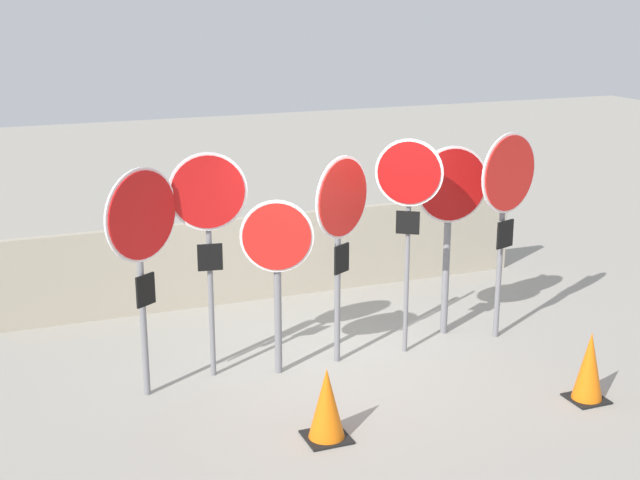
% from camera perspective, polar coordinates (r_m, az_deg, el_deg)
% --- Properties ---
extents(ground_plane, '(40.00, 40.00, 0.00)m').
position_cam_1_polar(ground_plane, '(10.29, 1.28, -7.70)').
color(ground_plane, gray).
extents(fence_back, '(7.34, 0.12, 1.16)m').
position_cam_1_polar(fence_back, '(12.17, -2.99, -1.04)').
color(fence_back, '#A89E89').
rests_on(fence_back, ground).
extents(stop_sign_0, '(0.81, 0.55, 2.43)m').
position_cam_1_polar(stop_sign_0, '(9.01, -11.32, 0.43)').
color(stop_sign_0, slate).
rests_on(stop_sign_0, ground).
extents(stop_sign_1, '(0.82, 0.17, 2.49)m').
position_cam_1_polar(stop_sign_1, '(9.34, -7.16, 1.81)').
color(stop_sign_1, slate).
rests_on(stop_sign_1, ground).
extents(stop_sign_2, '(0.75, 0.30, 1.98)m').
position_cam_1_polar(stop_sign_2, '(9.47, -2.77, -0.85)').
color(stop_sign_2, slate).
rests_on(stop_sign_2, ground).
extents(stop_sign_3, '(0.79, 0.48, 2.38)m').
position_cam_1_polar(stop_sign_3, '(9.69, 1.39, 1.63)').
color(stop_sign_3, slate).
rests_on(stop_sign_3, ground).
extents(stop_sign_4, '(0.64, 0.44, 2.52)m').
position_cam_1_polar(stop_sign_4, '(9.95, 5.70, 3.08)').
color(stop_sign_4, slate).
rests_on(stop_sign_4, ground).
extents(stop_sign_5, '(0.92, 0.17, 2.35)m').
position_cam_1_polar(stop_sign_5, '(10.63, 8.35, 2.37)').
color(stop_sign_5, slate).
rests_on(stop_sign_5, ground).
extents(stop_sign_6, '(0.90, 0.34, 2.52)m').
position_cam_1_polar(stop_sign_6, '(10.60, 11.91, 3.18)').
color(stop_sign_6, slate).
rests_on(stop_sign_6, ground).
extents(traffic_cone_0, '(0.38, 0.38, 0.75)m').
position_cam_1_polar(traffic_cone_0, '(9.62, 16.85, -7.77)').
color(traffic_cone_0, black).
rests_on(traffic_cone_0, ground).
extents(traffic_cone_1, '(0.42, 0.42, 0.72)m').
position_cam_1_polar(traffic_cone_1, '(8.48, 0.43, -10.46)').
color(traffic_cone_1, black).
rests_on(traffic_cone_1, ground).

